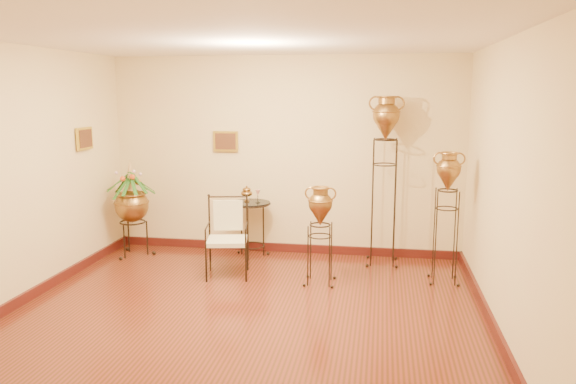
% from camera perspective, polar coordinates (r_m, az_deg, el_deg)
% --- Properties ---
extents(ground, '(5.00, 5.00, 0.00)m').
position_cam_1_polar(ground, '(5.94, -4.57, -12.65)').
color(ground, maroon).
rests_on(ground, ground).
extents(room_shell, '(5.02, 5.02, 2.81)m').
position_cam_1_polar(room_shell, '(5.52, -4.87, 4.21)').
color(room_shell, beige).
rests_on(room_shell, ground).
extents(amphora_tall, '(0.57, 0.57, 2.27)m').
position_cam_1_polar(amphora_tall, '(7.54, 9.76, 1.33)').
color(amphora_tall, black).
rests_on(amphora_tall, ground).
extents(amphora_mid, '(0.47, 0.47, 1.62)m').
position_cam_1_polar(amphora_mid, '(7.02, 15.78, -2.42)').
color(amphora_mid, black).
rests_on(amphora_mid, ground).
extents(amphora_short, '(0.47, 0.47, 1.21)m').
position_cam_1_polar(amphora_short, '(6.78, 3.27, -4.36)').
color(amphora_short, black).
rests_on(amphora_short, ground).
extents(planter_urn, '(0.98, 0.98, 1.40)m').
position_cam_1_polar(planter_urn, '(8.19, -15.61, -0.91)').
color(planter_urn, black).
rests_on(planter_urn, ground).
extents(armchair, '(0.65, 0.62, 1.00)m').
position_cam_1_polar(armchair, '(7.08, -6.21, -4.63)').
color(armchair, black).
rests_on(armchair, ground).
extents(side_table, '(0.65, 0.65, 0.99)m').
position_cam_1_polar(side_table, '(7.90, -3.79, -3.71)').
color(side_table, black).
rests_on(side_table, ground).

